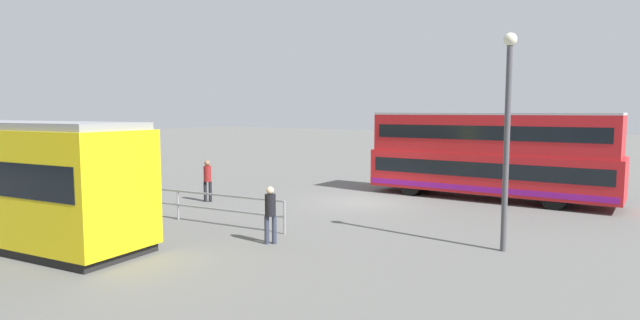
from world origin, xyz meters
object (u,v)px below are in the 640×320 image
at_px(pedestrian_near_railing, 207,178).
at_px(info_sign, 60,167).
at_px(pedestrian_crossing, 270,211).
at_px(street_lamp, 507,123).
at_px(double_decker_bus, 489,155).

xyz_separation_m(pedestrian_near_railing, info_sign, (4.28, 3.97, 0.61)).
distance_m(pedestrian_crossing, street_lamp, 7.11).
bearing_deg(street_lamp, double_decker_bus, -74.62).
height_order(pedestrian_near_railing, street_lamp, street_lamp).
bearing_deg(pedestrian_crossing, pedestrian_near_railing, -33.35).
xyz_separation_m(pedestrian_near_railing, street_lamp, (-12.59, 1.58, 2.52)).
height_order(double_decker_bus, info_sign, double_decker_bus).
bearing_deg(pedestrian_near_railing, pedestrian_crossing, 146.65).
bearing_deg(pedestrian_crossing, double_decker_bus, -108.12).
bearing_deg(double_decker_bus, info_sign, 36.98).
xyz_separation_m(double_decker_bus, pedestrian_crossing, (3.69, 11.27, -0.97)).
bearing_deg(info_sign, pedestrian_crossing, 178.21).
relative_size(double_decker_bus, pedestrian_near_railing, 5.95).
xyz_separation_m(pedestrian_crossing, street_lamp, (-6.04, -2.73, 2.58)).
relative_size(pedestrian_near_railing, street_lamp, 0.30).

